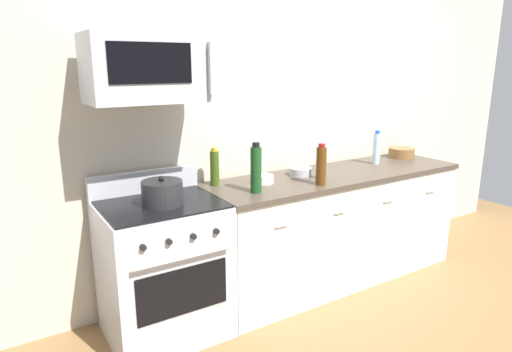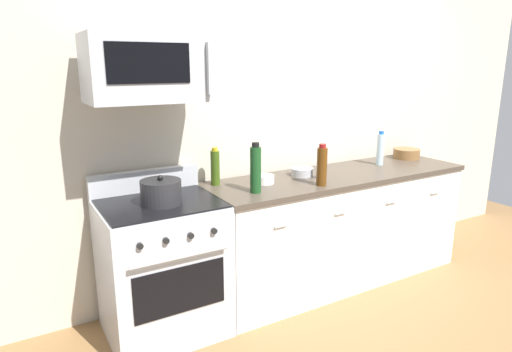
{
  "view_description": "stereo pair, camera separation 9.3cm",
  "coord_description": "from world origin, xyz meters",
  "px_view_note": "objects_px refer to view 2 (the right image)",
  "views": [
    {
      "loc": [
        -2.41,
        -2.59,
        1.78
      ],
      "look_at": [
        -0.82,
        -0.05,
        1.01
      ],
      "focal_mm": 31.0,
      "sensor_mm": 36.0,
      "label": 1
    },
    {
      "loc": [
        -2.33,
        -2.64,
        1.78
      ],
      "look_at": [
        -0.82,
        -0.05,
        1.01
      ],
      "focal_mm": 31.0,
      "sensor_mm": 36.0,
      "label": 2
    }
  ],
  "objects_px": {
    "range_oven": "(163,267)",
    "bowl_steel_prep": "(302,171)",
    "bottle_wine_amber": "(322,166)",
    "bowl_wooden_salad": "(406,153)",
    "bottle_water_clear": "(380,149)",
    "bottle_soy_sauce_dark": "(323,169)",
    "bottle_wine_green": "(256,169)",
    "microwave": "(149,69)",
    "bowl_white_ceramic": "(264,179)",
    "bottle_olive_oil": "(215,167)",
    "stockpot": "(161,192)"
  },
  "relations": [
    {
      "from": "microwave",
      "to": "range_oven",
      "type": "bearing_deg",
      "value": -90.29
    },
    {
      "from": "microwave",
      "to": "bottle_water_clear",
      "type": "bearing_deg",
      "value": 0.68
    },
    {
      "from": "bottle_soy_sauce_dark",
      "to": "bottle_wine_green",
      "type": "relative_size",
      "value": 0.49
    },
    {
      "from": "range_oven",
      "to": "bottle_soy_sauce_dark",
      "type": "bearing_deg",
      "value": -3.37
    },
    {
      "from": "bottle_wine_green",
      "to": "bottle_wine_amber",
      "type": "bearing_deg",
      "value": -9.34
    },
    {
      "from": "bowl_white_ceramic",
      "to": "stockpot",
      "type": "relative_size",
      "value": 0.58
    },
    {
      "from": "bowl_steel_prep",
      "to": "bottle_wine_green",
      "type": "bearing_deg",
      "value": -158.22
    },
    {
      "from": "range_oven",
      "to": "bottle_olive_oil",
      "type": "xyz_separation_m",
      "value": [
        0.49,
        0.19,
        0.58
      ]
    },
    {
      "from": "bottle_wine_green",
      "to": "bottle_soy_sauce_dark",
      "type": "bearing_deg",
      "value": 4.52
    },
    {
      "from": "microwave",
      "to": "bowl_white_ceramic",
      "type": "xyz_separation_m",
      "value": [
        0.82,
        0.0,
        -0.8
      ]
    },
    {
      "from": "bottle_water_clear",
      "to": "range_oven",
      "type": "bearing_deg",
      "value": -178.05
    },
    {
      "from": "microwave",
      "to": "bowl_white_ceramic",
      "type": "distance_m",
      "value": 1.14
    },
    {
      "from": "range_oven",
      "to": "bowl_wooden_salad",
      "type": "height_order",
      "value": "range_oven"
    },
    {
      "from": "bowl_wooden_salad",
      "to": "bowl_steel_prep",
      "type": "relative_size",
      "value": 1.37
    },
    {
      "from": "bottle_wine_green",
      "to": "range_oven",
      "type": "bearing_deg",
      "value": 169.09
    },
    {
      "from": "range_oven",
      "to": "bottle_wine_amber",
      "type": "bearing_deg",
      "value": -10.22
    },
    {
      "from": "stockpot",
      "to": "bowl_steel_prep",
      "type": "bearing_deg",
      "value": 7.17
    },
    {
      "from": "stockpot",
      "to": "bowl_white_ceramic",
      "type": "bearing_deg",
      "value": 7.13
    },
    {
      "from": "microwave",
      "to": "bottle_soy_sauce_dark",
      "type": "distance_m",
      "value": 1.48
    },
    {
      "from": "bottle_olive_oil",
      "to": "bowl_steel_prep",
      "type": "relative_size",
      "value": 1.58
    },
    {
      "from": "bowl_steel_prep",
      "to": "bowl_white_ceramic",
      "type": "bearing_deg",
      "value": -172.74
    },
    {
      "from": "bottle_wine_amber",
      "to": "stockpot",
      "type": "relative_size",
      "value": 1.19
    },
    {
      "from": "range_oven",
      "to": "bowl_wooden_salad",
      "type": "distance_m",
      "value": 2.49
    },
    {
      "from": "stockpot",
      "to": "bowl_wooden_salad",
      "type": "bearing_deg",
      "value": 4.57
    },
    {
      "from": "bottle_wine_green",
      "to": "stockpot",
      "type": "bearing_deg",
      "value": 173.72
    },
    {
      "from": "microwave",
      "to": "bowl_white_ceramic",
      "type": "relative_size",
      "value": 5.06
    },
    {
      "from": "range_oven",
      "to": "bowl_steel_prep",
      "type": "height_order",
      "value": "range_oven"
    },
    {
      "from": "microwave",
      "to": "bottle_wine_amber",
      "type": "bearing_deg",
      "value": -12.37
    },
    {
      "from": "bottle_wine_amber",
      "to": "bowl_white_ceramic",
      "type": "distance_m",
      "value": 0.43
    },
    {
      "from": "microwave",
      "to": "stockpot",
      "type": "relative_size",
      "value": 2.92
    },
    {
      "from": "microwave",
      "to": "stockpot",
      "type": "distance_m",
      "value": 0.76
    },
    {
      "from": "bottle_olive_oil",
      "to": "stockpot",
      "type": "height_order",
      "value": "bottle_olive_oil"
    },
    {
      "from": "bottle_soy_sauce_dark",
      "to": "bottle_wine_amber",
      "type": "relative_size",
      "value": 0.56
    },
    {
      "from": "bottle_wine_green",
      "to": "bowl_white_ceramic",
      "type": "bearing_deg",
      "value": 44.58
    },
    {
      "from": "microwave",
      "to": "bottle_wine_amber",
      "type": "height_order",
      "value": "microwave"
    },
    {
      "from": "microwave",
      "to": "bowl_white_ceramic",
      "type": "height_order",
      "value": "microwave"
    },
    {
      "from": "bottle_olive_oil",
      "to": "microwave",
      "type": "bearing_deg",
      "value": -163.2
    },
    {
      "from": "bowl_steel_prep",
      "to": "stockpot",
      "type": "height_order",
      "value": "stockpot"
    },
    {
      "from": "bottle_wine_amber",
      "to": "bowl_wooden_salad",
      "type": "xyz_separation_m",
      "value": [
        1.28,
        0.35,
        -0.1
      ]
    },
    {
      "from": "microwave",
      "to": "bottle_wine_green",
      "type": "relative_size",
      "value": 2.14
    },
    {
      "from": "bottle_soy_sauce_dark",
      "to": "bottle_water_clear",
      "type": "relative_size",
      "value": 0.57
    },
    {
      "from": "bottle_wine_green",
      "to": "bowl_white_ceramic",
      "type": "relative_size",
      "value": 2.36
    },
    {
      "from": "bottle_olive_oil",
      "to": "bowl_wooden_salad",
      "type": "distance_m",
      "value": 1.95
    },
    {
      "from": "bottle_wine_green",
      "to": "bottle_olive_oil",
      "type": "bearing_deg",
      "value": 115.91
    },
    {
      "from": "bottle_wine_green",
      "to": "bowl_wooden_salad",
      "type": "distance_m",
      "value": 1.81
    },
    {
      "from": "bottle_wine_amber",
      "to": "range_oven",
      "type": "bearing_deg",
      "value": 169.78
    },
    {
      "from": "bowl_wooden_salad",
      "to": "range_oven",
      "type": "bearing_deg",
      "value": -176.68
    },
    {
      "from": "bottle_wine_green",
      "to": "bottle_water_clear",
      "type": "bearing_deg",
      "value": 8.02
    },
    {
      "from": "bottle_water_clear",
      "to": "bottle_soy_sauce_dark",
      "type": "bearing_deg",
      "value": -169.08
    },
    {
      "from": "bowl_wooden_salad",
      "to": "stockpot",
      "type": "bearing_deg",
      "value": -175.43
    }
  ]
}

